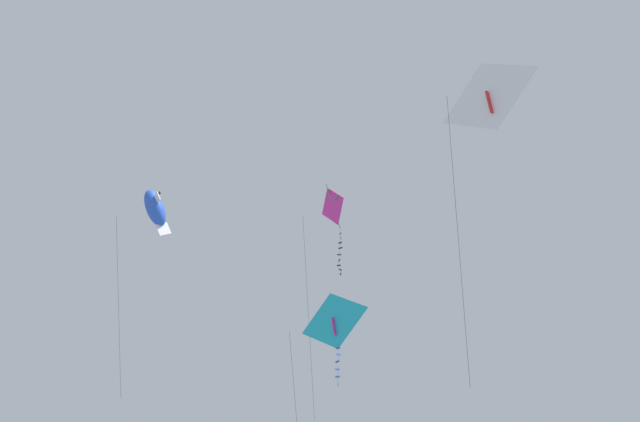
% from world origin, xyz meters
% --- Properties ---
extents(kite_fish_near_left, '(2.79, 2.24, 8.11)m').
position_xyz_m(kite_fish_near_left, '(-1.83, -1.96, 19.14)').
color(kite_fish_near_left, blue).
extents(kite_delta_upper_right, '(3.07, 2.54, 9.94)m').
position_xyz_m(kite_delta_upper_right, '(0.46, 4.82, 13.99)').
color(kite_delta_upper_right, '#1EB2C6').
extents(kite_delta_far_centre, '(3.41, 2.67, 10.08)m').
position_xyz_m(kite_delta_far_centre, '(8.73, 7.67, 18.71)').
color(kite_delta_far_centre, white).
extents(kite_diamond_low_drifter, '(2.99, 1.94, 10.03)m').
position_xyz_m(kite_diamond_low_drifter, '(-3.09, 5.82, 21.15)').
color(kite_diamond_low_drifter, '#DB2D93').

